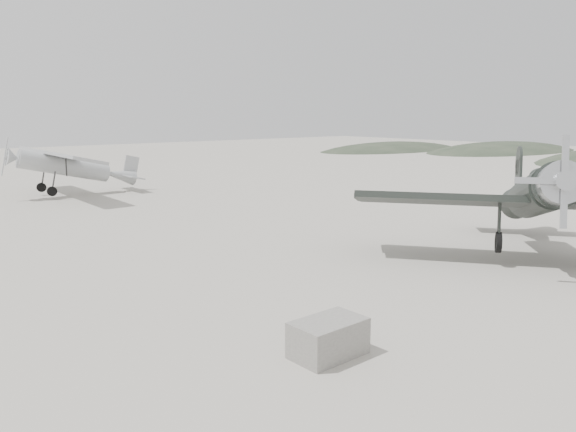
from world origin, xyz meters
The scene contains 6 objects.
ground centered at (0.00, 0.00, 0.00)m, with size 160.00×160.00×0.00m, color gray.
hill_east_north centered at (60.00, 28.00, 0.00)m, with size 36.00×18.00×6.00m, color #2B3728.
hill_northeast centered at (50.00, 40.00, 0.00)m, with size 32.00×16.00×5.20m, color #2B3728.
lowwing_monoplane centered at (5.46, -4.11, 2.28)m, with size 11.00×12.03×4.32m.
highwing_monoplane centered at (-2.79, 23.14, 2.15)m, with size 8.59×12.05×3.44m.
equipment_block centered at (-6.99, -5.74, 0.42)m, with size 1.67×1.04×0.83m, color slate.
Camera 1 is at (-15.29, -14.30, 5.40)m, focal length 35.00 mm.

